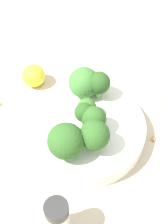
# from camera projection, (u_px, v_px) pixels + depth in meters

# --- Properties ---
(ground_plane) EXTENTS (3.00, 3.00, 0.00)m
(ground_plane) POSITION_uv_depth(u_px,v_px,m) (84.00, 135.00, 0.58)
(ground_plane) COLOR beige
(bowl) EXTENTS (0.22, 0.22, 0.03)m
(bowl) POSITION_uv_depth(u_px,v_px,m) (84.00, 129.00, 0.57)
(bowl) COLOR white
(bowl) RESTS_ON ground_plane
(broccoli_floret_0) EXTENTS (0.03, 0.03, 0.04)m
(broccoli_floret_0) POSITION_uv_depth(u_px,v_px,m) (88.00, 108.00, 0.55)
(broccoli_floret_0) COLOR #8EB770
(broccoli_floret_0) RESTS_ON bowl
(broccoli_floret_1) EXTENTS (0.05, 0.05, 0.06)m
(broccoli_floret_1) POSITION_uv_depth(u_px,v_px,m) (95.00, 135.00, 0.49)
(broccoli_floret_1) COLOR #84AD66
(broccoli_floret_1) RESTS_ON bowl
(broccoli_floret_2) EXTENTS (0.03, 0.03, 0.05)m
(broccoli_floret_2) POSITION_uv_depth(u_px,v_px,m) (83.00, 114.00, 0.53)
(broccoli_floret_2) COLOR #8EB770
(broccoli_floret_2) RESTS_ON bowl
(broccoli_floret_3) EXTENTS (0.04, 0.04, 0.05)m
(broccoli_floret_3) POSITION_uv_depth(u_px,v_px,m) (94.00, 119.00, 0.52)
(broccoli_floret_3) COLOR #7A9E5B
(broccoli_floret_3) RESTS_ON bowl
(broccoli_floret_4) EXTENTS (0.04, 0.04, 0.06)m
(broccoli_floret_4) POSITION_uv_depth(u_px,v_px,m) (99.00, 83.00, 0.57)
(broccoli_floret_4) COLOR #8EB770
(broccoli_floret_4) RESTS_ON bowl
(broccoli_floret_5) EXTENTS (0.06, 0.06, 0.06)m
(broccoli_floret_5) POSITION_uv_depth(u_px,v_px,m) (84.00, 83.00, 0.58)
(broccoli_floret_5) COLOR #84AD66
(broccoli_floret_5) RESTS_ON bowl
(broccoli_floret_6) EXTENTS (0.06, 0.06, 0.06)m
(broccoli_floret_6) POSITION_uv_depth(u_px,v_px,m) (66.00, 141.00, 0.49)
(broccoli_floret_6) COLOR #8EB770
(broccoli_floret_6) RESTS_ON bowl
(pepper_shaker) EXTENTS (0.03, 0.03, 0.08)m
(pepper_shaker) POSITION_uv_depth(u_px,v_px,m) (58.00, 218.00, 0.44)
(pepper_shaker) COLOR silver
(pepper_shaker) RESTS_ON ground_plane
(lemon_wedge) EXTENTS (0.05, 0.05, 0.05)m
(lemon_wedge) POSITION_uv_depth(u_px,v_px,m) (34.00, 76.00, 0.65)
(lemon_wedge) COLOR yellow
(lemon_wedge) RESTS_ON ground_plane
(almond_crumb_1) EXTENTS (0.01, 0.01, 0.01)m
(almond_crumb_1) POSITION_uv_depth(u_px,v_px,m) (153.00, 138.00, 0.57)
(almond_crumb_1) COLOR #AD7F4C
(almond_crumb_1) RESTS_ON ground_plane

